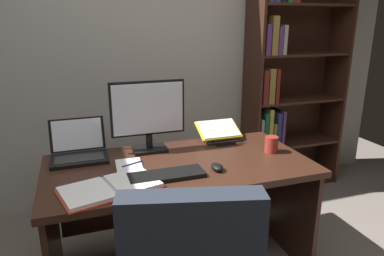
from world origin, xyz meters
name	(u,v)px	position (x,y,z in m)	size (l,w,h in m)	color
wall_back	(144,41)	(0.00, 1.90, 1.40)	(4.80, 0.12, 2.80)	#B2ADA3
desk	(176,187)	(-0.03, 0.86, 0.54)	(1.59, 0.80, 0.74)	#381E14
bookshelf	(284,80)	(1.25, 1.66, 1.05)	(0.93, 0.33, 2.13)	#381E14
monitor	(148,116)	(-0.15, 1.06, 0.97)	(0.49, 0.16, 0.47)	black
laptop	(79,151)	(-0.60, 1.06, 0.79)	(0.34, 0.30, 0.23)	black
keyboard	(167,175)	(-0.15, 0.61, 0.75)	(0.42, 0.15, 0.02)	black
computer_mouse	(217,167)	(0.15, 0.61, 0.76)	(0.06, 0.10, 0.04)	black
reading_stand_with_book	(219,131)	(0.37, 1.11, 0.80)	(0.30, 0.26, 0.12)	black
open_binder	(110,187)	(-0.46, 0.56, 0.75)	(0.55, 0.39, 0.02)	#DB422D
notepad	(129,166)	(-0.33, 0.83, 0.74)	(0.15, 0.21, 0.01)	white
pen	(132,164)	(-0.31, 0.83, 0.75)	(0.01, 0.01, 0.14)	navy
coffee_mug	(271,144)	(0.60, 0.77, 0.79)	(0.09, 0.09, 0.11)	maroon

